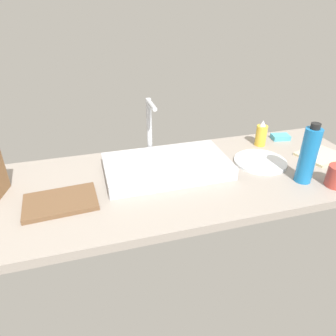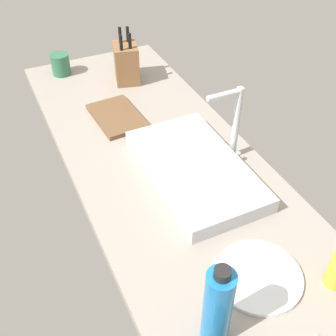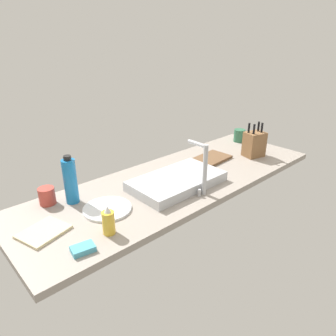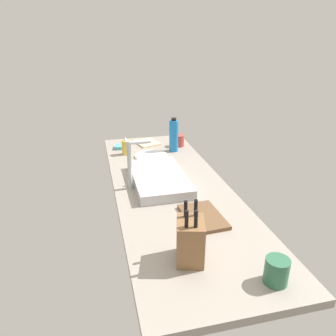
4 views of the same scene
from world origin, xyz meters
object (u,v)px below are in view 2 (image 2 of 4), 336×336
(dinner_plate, at_px, (258,276))
(cutting_board, at_px, (117,116))
(sink_basin, at_px, (195,169))
(knife_block, at_px, (126,63))
(faucet, at_px, (234,120))
(water_bottle, at_px, (218,306))
(ceramic_cup, at_px, (61,64))

(dinner_plate, bearing_deg, cutting_board, -174.60)
(sink_basin, bearing_deg, knife_block, 177.74)
(faucet, bearing_deg, dinner_plate, -22.76)
(cutting_board, height_order, water_bottle, water_bottle)
(cutting_board, bearing_deg, water_bottle, -6.11)
(cutting_board, bearing_deg, knife_block, 151.29)
(knife_block, bearing_deg, water_bottle, 3.10)
(faucet, distance_m, cutting_board, 0.51)
(faucet, xyz_separation_m, cutting_board, (-0.40, -0.28, -0.15))
(faucet, height_order, dinner_plate, faucet)
(knife_block, distance_m, ceramic_cup, 0.32)
(cutting_board, height_order, ceramic_cup, ceramic_cup)
(cutting_board, relative_size, dinner_plate, 1.11)
(faucet, bearing_deg, cutting_board, -145.53)
(sink_basin, xyz_separation_m, knife_block, (-0.71, 0.03, 0.06))
(knife_block, bearing_deg, ceramic_cup, -111.87)
(knife_block, bearing_deg, dinner_plate, 11.33)
(knife_block, xyz_separation_m, water_bottle, (1.23, -0.25, 0.03))
(water_bottle, xyz_separation_m, ceramic_cup, (-1.42, -0.00, -0.07))
(faucet, xyz_separation_m, dinner_plate, (0.47, -0.20, -0.16))
(sink_basin, relative_size, dinner_plate, 2.23)
(knife_block, xyz_separation_m, ceramic_cup, (-0.19, -0.26, -0.04))
(cutting_board, xyz_separation_m, ceramic_cup, (-0.46, -0.11, 0.04))
(dinner_plate, bearing_deg, water_bottle, -65.11)
(knife_block, relative_size, cutting_board, 0.91)
(sink_basin, xyz_separation_m, dinner_plate, (0.43, -0.04, -0.02))
(sink_basin, height_order, cutting_board, sink_basin)
(cutting_board, bearing_deg, sink_basin, 15.44)
(cutting_board, relative_size, ceramic_cup, 2.69)
(sink_basin, height_order, water_bottle, water_bottle)
(faucet, bearing_deg, knife_block, -169.21)
(sink_basin, distance_m, dinner_plate, 0.43)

